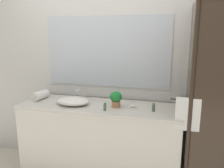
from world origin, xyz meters
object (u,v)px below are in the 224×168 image
at_px(faucet, 79,96).
at_px(potted_plant, 116,98).
at_px(sink_basin, 73,101).
at_px(amenity_bottle_conditioner, 153,107).
at_px(soap_dish, 133,107).
at_px(amenity_bottle_shampoo, 105,107).
at_px(rolled_towel_near_edge, 40,95).

xyz_separation_m(faucet, potted_plant, (0.49, -0.16, 0.05)).
relative_size(sink_basin, amenity_bottle_conditioner, 4.13).
distance_m(soap_dish, amenity_bottle_shampoo, 0.31).
distance_m(sink_basin, amenity_bottle_shampoo, 0.42).
bearing_deg(amenity_bottle_shampoo, potted_plant, 59.69).
bearing_deg(soap_dish, amenity_bottle_shampoo, -150.31).
bearing_deg(sink_basin, amenity_bottle_conditioner, -0.35).
bearing_deg(rolled_towel_near_edge, amenity_bottle_conditioner, -4.08).
distance_m(potted_plant, rolled_towel_near_edge, 0.96).
bearing_deg(potted_plant, soap_dish, 2.84).
bearing_deg(faucet, rolled_towel_near_edge, -168.11).
bearing_deg(potted_plant, sink_basin, -175.88).
bearing_deg(amenity_bottle_shampoo, sink_basin, 165.17).
bearing_deg(amenity_bottle_shampoo, faucet, 143.78).
bearing_deg(potted_plant, amenity_bottle_shampoo, -120.31).
xyz_separation_m(sink_basin, amenity_bottle_shampoo, (0.41, -0.11, -0.00)).
relative_size(sink_basin, potted_plant, 2.22).
xyz_separation_m(faucet, soap_dish, (0.68, -0.15, -0.03)).
distance_m(sink_basin, rolled_towel_near_edge, 0.48).
distance_m(amenity_bottle_shampoo, rolled_towel_near_edge, 0.90).
xyz_separation_m(amenity_bottle_shampoo, rolled_towel_near_edge, (-0.88, 0.20, 0.01)).
bearing_deg(amenity_bottle_shampoo, rolled_towel_near_edge, 167.13).
xyz_separation_m(amenity_bottle_conditioner, rolled_towel_near_edge, (-1.37, 0.10, 0.01)).
height_order(sink_basin, soap_dish, sink_basin).
bearing_deg(soap_dish, sink_basin, -176.23).
bearing_deg(sink_basin, potted_plant, 4.12).
relative_size(potted_plant, rolled_towel_near_edge, 0.77).
xyz_separation_m(sink_basin, rolled_towel_near_edge, (-0.47, 0.09, 0.01)).
height_order(sink_basin, rolled_towel_near_edge, rolled_towel_near_edge).
distance_m(sink_basin, potted_plant, 0.50).
xyz_separation_m(potted_plant, amenity_bottle_conditioner, (0.41, -0.04, -0.05)).
xyz_separation_m(potted_plant, soap_dish, (0.18, 0.01, -0.08)).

